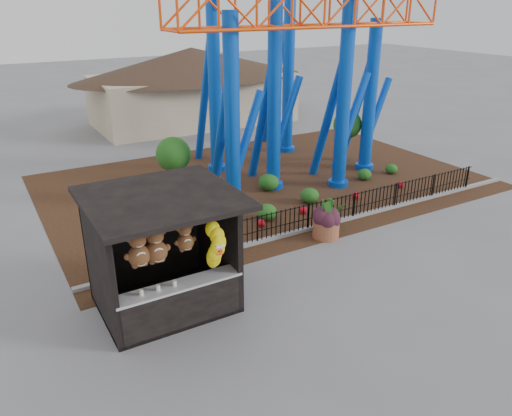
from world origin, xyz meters
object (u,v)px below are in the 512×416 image
roller_coaster (285,23)px  terracotta_planter (326,229)px  potted_plant (331,217)px  prize_booth (166,256)px

roller_coaster → terracotta_planter: bearing=-109.6°
roller_coaster → terracotta_planter: 8.80m
terracotta_planter → potted_plant: 0.68m
roller_coaster → potted_plant: roller_coaster is taller
terracotta_planter → potted_plant: potted_plant is taller
roller_coaster → potted_plant: size_ratio=11.43×
roller_coaster → terracotta_planter: (-2.11, -5.93, -6.14)m
prize_booth → roller_coaster: bearing=42.1°
prize_booth → terracotta_planter: size_ratio=4.00×
terracotta_planter → potted_plant: bearing=38.5°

